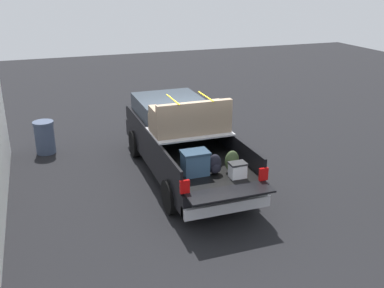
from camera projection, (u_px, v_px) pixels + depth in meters
ground_plane at (184, 175)px, 11.63m from camera, size 40.00×40.00×0.00m
pickup_truck at (180, 138)px, 11.59m from camera, size 6.05×2.06×2.23m
trash_can at (45, 137)px, 12.93m from camera, size 0.60×0.60×0.98m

